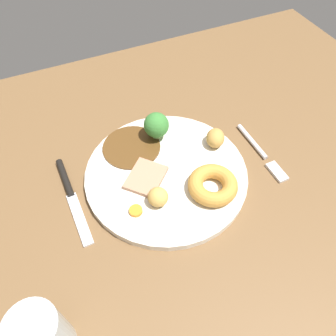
{
  "coord_description": "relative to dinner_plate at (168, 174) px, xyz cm",
  "views": [
    {
      "loc": [
        14.44,
        33.17,
        52.04
      ],
      "look_at": [
        -0.32,
        0.07,
        6.0
      ],
      "focal_mm": 35.45,
      "sensor_mm": 36.0,
      "label": 1
    }
  ],
  "objects": [
    {
      "name": "dining_table",
      "position": [
        0.32,
        -0.07,
        -2.5
      ],
      "size": [
        120.0,
        84.0,
        3.6
      ],
      "primitive_type": "cube",
      "color": "brown",
      "rests_on": "ground"
    },
    {
      "name": "dinner_plate",
      "position": [
        0.0,
        0.0,
        0.0
      ],
      "size": [
        29.08,
        29.08,
        1.4
      ],
      "primitive_type": "cylinder",
      "color": "silver",
      "rests_on": "dining_table"
    },
    {
      "name": "gravy_pool",
      "position": [
        3.98,
        -8.09,
        0.85
      ],
      "size": [
        10.98,
        10.98,
        0.3
      ],
      "primitive_type": "cylinder",
      "color": "#563819",
      "rests_on": "dinner_plate"
    },
    {
      "name": "meat_slice_main",
      "position": [
        4.22,
        -0.55,
        1.1
      ],
      "size": [
        9.07,
        9.03,
        0.8
      ],
      "primitive_type": "cube",
      "rotation": [
        0.0,
        0.0,
        0.76
      ],
      "color": "tan",
      "rests_on": "dinner_plate"
    },
    {
      "name": "yorkshire_pudding",
      "position": [
        -5.31,
        6.65,
        2.0
      ],
      "size": [
        8.52,
        8.52,
        2.61
      ],
      "primitive_type": "torus",
      "color": "#C68938",
      "rests_on": "dinner_plate"
    },
    {
      "name": "roast_potato_left",
      "position": [
        -10.88,
        -2.51,
        2.31
      ],
      "size": [
        5.09,
        5.35,
        3.22
      ],
      "primitive_type": "ellipsoid",
      "rotation": [
        0.0,
        0.0,
        4.17
      ],
      "color": "#BC8C42",
      "rests_on": "dinner_plate"
    },
    {
      "name": "roast_potato_right",
      "position": [
        4.13,
        5.25,
        2.27
      ],
      "size": [
        4.84,
        4.84,
        3.15
      ],
      "primitive_type": "ellipsoid",
      "rotation": [
        0.0,
        0.0,
        0.84
      ],
      "color": "tan",
      "rests_on": "dinner_plate"
    },
    {
      "name": "carrot_coin_front",
      "position": [
        8.19,
        5.48,
        1.02
      ],
      "size": [
        2.21,
        2.21,
        0.65
      ],
      "primitive_type": "cylinder",
      "color": "orange",
      "rests_on": "dinner_plate"
    },
    {
      "name": "broccoli_floret",
      "position": [
        -1.45,
        -8.63,
        3.86
      ],
      "size": [
        4.8,
        4.8,
        5.65
      ],
      "color": "#8CB766",
      "rests_on": "dinner_plate"
    },
    {
      "name": "fork",
      "position": [
        -18.51,
        2.6,
        -0.31
      ],
      "size": [
        2.04,
        15.26,
        0.9
      ],
      "rotation": [
        0.0,
        0.0,
        1.58
      ],
      "color": "silver",
      "rests_on": "dining_table"
    },
    {
      "name": "knife",
      "position": [
        17.18,
        -3.48,
        -0.25
      ],
      "size": [
        2.01,
        18.53,
        1.2
      ],
      "rotation": [
        0.0,
        0.0,
        1.6
      ],
      "color": "black",
      "rests_on": "dining_table"
    },
    {
      "name": "water_glass",
      "position": [
        25.01,
        19.05,
        4.18
      ],
      "size": [
        6.3,
        6.3,
        9.75
      ],
      "primitive_type": "cylinder",
      "color": "silver",
      "rests_on": "dining_table"
    }
  ]
}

